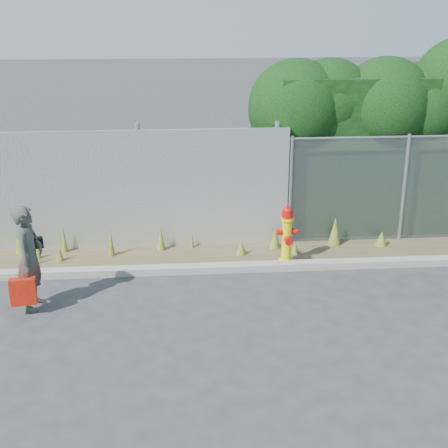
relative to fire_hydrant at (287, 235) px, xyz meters
name	(u,v)px	position (x,y,z in m)	size (l,w,h in m)	color
ground	(253,322)	(-0.84, -2.05, -0.52)	(80.00, 80.00, 0.00)	#323234
curb	(240,267)	(-0.84, -0.25, -0.46)	(16.00, 0.22, 0.12)	gray
weed_strip	(196,248)	(-1.55, 0.48, -0.39)	(16.00, 1.28, 0.55)	#484029
corrugated_fence	(53,192)	(-4.08, 0.95, 0.59)	(8.50, 0.21, 2.30)	#B5B6BC
hedge	(438,121)	(3.29, 1.91, 1.57)	(7.85, 2.17, 3.83)	black
fire_hydrant	(287,235)	(0.00, 0.00, 0.00)	(0.36, 0.32, 1.07)	yellow
woman	(30,257)	(-4.05, -1.31, 0.29)	(0.59, 0.38, 1.61)	#0F624F
red_tote_bag	(23,291)	(-4.13, -1.58, -0.13)	(0.37, 0.13, 0.48)	#9F1009
black_shoulder_bag	(36,243)	(-3.99, -1.10, 0.43)	(0.22, 0.09, 0.16)	black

